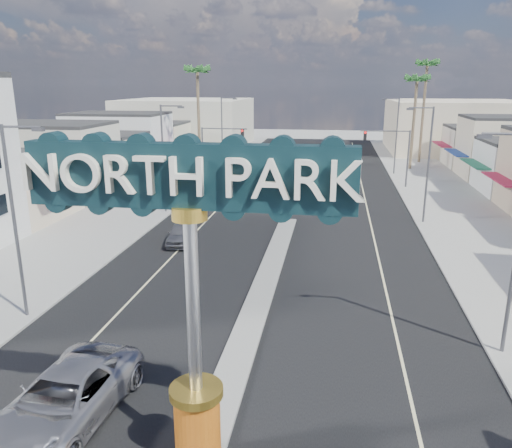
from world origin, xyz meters
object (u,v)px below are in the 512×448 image
(palm_right_far, at_px, (427,69))
(streetlight_l_far, at_px, (223,130))
(streetlight_r_mid, at_px, (427,159))
(car_parked_left, at_px, (181,233))
(suv_left, at_px, (65,398))
(streetlight_l_mid, at_px, (165,153))
(traffic_signal_right, at_px, (391,147))
(palm_left_far, at_px, (197,76))
(palm_right_mid, at_px, (417,84))
(gateway_sign, at_px, (192,275))
(streetlight_r_far, at_px, (395,132))
(traffic_signal_left, at_px, (218,144))
(city_bus, at_px, (263,175))
(streetlight_l_near, at_px, (17,214))

(palm_right_far, bearing_deg, streetlight_l_far, -158.54)
(streetlight_l_far, bearing_deg, streetlight_r_mid, -46.52)
(car_parked_left, bearing_deg, suv_left, -91.89)
(streetlight_l_mid, bearing_deg, traffic_signal_right, 35.50)
(palm_left_far, bearing_deg, streetlight_l_mid, -82.69)
(traffic_signal_right, height_order, palm_right_mid, palm_right_mid)
(gateway_sign, relative_size, streetlight_r_mid, 1.02)
(gateway_sign, xyz_separation_m, palm_right_mid, (13.00, 54.02, 4.67))
(streetlight_r_far, height_order, palm_right_mid, palm_right_mid)
(traffic_signal_left, xyz_separation_m, traffic_signal_right, (18.37, 0.00, 0.00))
(streetlight_l_far, bearing_deg, streetlight_l_mid, -90.00)
(gateway_sign, relative_size, suv_left, 1.45)
(palm_right_far, distance_m, suv_left, 63.08)
(gateway_sign, height_order, city_bus, gateway_sign)
(traffic_signal_right, distance_m, streetlight_l_far, 21.20)
(palm_left_far, relative_size, car_parked_left, 3.19)
(streetlight_r_mid, distance_m, palm_right_far, 33.14)
(streetlight_l_mid, distance_m, car_parked_left, 9.76)
(streetlight_l_near, bearing_deg, palm_left_far, 93.67)
(suv_left, bearing_deg, streetlight_l_mid, 106.30)
(streetlight_l_mid, distance_m, streetlight_r_far, 30.32)
(gateway_sign, relative_size, streetlight_l_near, 1.02)
(traffic_signal_right, xyz_separation_m, palm_right_mid, (3.82, 12.01, 6.33))
(palm_right_mid, bearing_deg, streetlight_r_mid, -95.64)
(streetlight_l_mid, xyz_separation_m, suv_left, (5.66, -26.78, -4.19))
(gateway_sign, xyz_separation_m, car_parked_left, (-6.77, 20.10, -5.23))
(suv_left, bearing_deg, streetlight_l_far, 100.99)
(streetlight_l_far, bearing_deg, traffic_signal_right, -22.20)
(streetlight_l_near, relative_size, palm_left_far, 0.69)
(gateway_sign, bearing_deg, streetlight_r_mid, 69.58)
(streetlight_l_far, xyz_separation_m, palm_left_far, (-2.57, -2.00, 6.43))
(palm_left_far, bearing_deg, city_bus, -49.02)
(traffic_signal_right, distance_m, streetlight_l_mid, 24.11)
(streetlight_r_mid, xyz_separation_m, palm_right_far, (4.57, 32.00, 7.32))
(palm_right_far, distance_m, car_parked_left, 46.95)
(streetlight_r_far, bearing_deg, city_bus, -137.47)
(streetlight_r_mid, relative_size, city_bus, 0.68)
(streetlight_r_far, xyz_separation_m, suv_left, (-15.20, -48.78, -4.19))
(suv_left, height_order, city_bus, city_bus)
(streetlight_l_near, bearing_deg, traffic_signal_left, 87.90)
(gateway_sign, relative_size, streetlight_r_far, 1.02)
(streetlight_l_mid, relative_size, palm_left_far, 0.69)
(traffic_signal_left, xyz_separation_m, streetlight_l_near, (-1.25, -33.99, 0.79))
(traffic_signal_left, distance_m, streetlight_r_far, 21.20)
(streetlight_l_far, xyz_separation_m, city_bus, (6.86, -12.85, -3.22))
(palm_right_far, bearing_deg, suv_left, -108.59)
(gateway_sign, distance_m, streetlight_l_far, 51.10)
(traffic_signal_left, xyz_separation_m, streetlight_r_far, (19.62, 8.01, 0.79))
(palm_left_far, distance_m, suv_left, 48.67)
(city_bus, bearing_deg, car_parked_left, -104.55)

